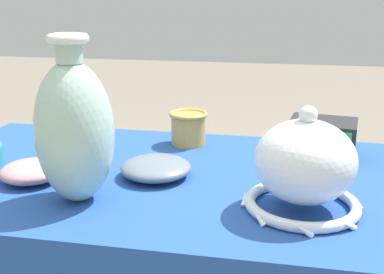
# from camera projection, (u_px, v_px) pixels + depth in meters

# --- Properties ---
(display_table) EXTENTS (1.30, 0.70, 0.73)m
(display_table) POSITION_uv_depth(u_px,v_px,m) (178.00, 206.00, 1.14)
(display_table) COLOR brown
(display_table) RESTS_ON ground_plane
(vase_tall_bulbous) EXTENTS (0.16, 0.16, 0.34)m
(vase_tall_bulbous) POSITION_uv_depth(u_px,v_px,m) (74.00, 130.00, 0.96)
(vase_tall_bulbous) COLOR #A8CCB7
(vase_tall_bulbous) RESTS_ON display_table
(vase_dome_bell) EXTENTS (0.24, 0.24, 0.21)m
(vase_dome_bell) POSITION_uv_depth(u_px,v_px,m) (304.00, 168.00, 0.93)
(vase_dome_bell) COLOR white
(vase_dome_bell) RESTS_ON display_table
(mosaic_tile_box) EXTENTS (0.18, 0.16, 0.10)m
(mosaic_tile_box) POSITION_uv_depth(u_px,v_px,m) (322.00, 139.00, 1.24)
(mosaic_tile_box) COLOR #232328
(mosaic_tile_box) RESTS_ON display_table
(cup_wide_ochre) EXTENTS (0.11, 0.11, 0.09)m
(cup_wide_ochre) POSITION_uv_depth(u_px,v_px,m) (188.00, 127.00, 1.35)
(cup_wide_ochre) COLOR gold
(cup_wide_ochre) RESTS_ON display_table
(bowl_shallow_rose) EXTENTS (0.14, 0.14, 0.05)m
(bowl_shallow_rose) POSITION_uv_depth(u_px,v_px,m) (32.00, 171.00, 1.09)
(bowl_shallow_rose) COLOR #D19399
(bowl_shallow_rose) RESTS_ON display_table
(bowl_shallow_slate) EXTENTS (0.16, 0.16, 0.04)m
(bowl_shallow_slate) POSITION_uv_depth(u_px,v_px,m) (156.00, 168.00, 1.12)
(bowl_shallow_slate) COLOR slate
(bowl_shallow_slate) RESTS_ON display_table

